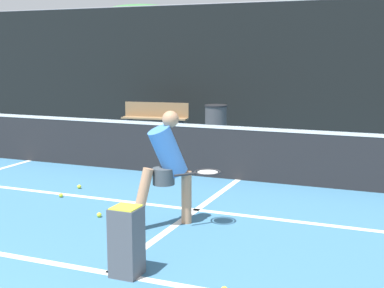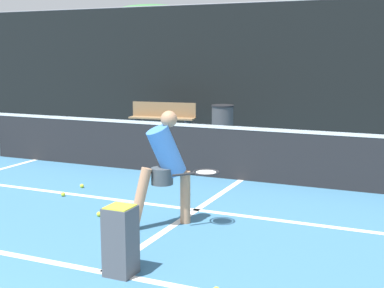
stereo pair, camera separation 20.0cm
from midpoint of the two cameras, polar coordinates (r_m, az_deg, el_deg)
court_baseline_near at (r=5.63m, az=-8.41°, el=-13.37°), size 11.00×0.10×0.01m
court_service_line at (r=7.63m, az=1.23°, el=-7.04°), size 8.25×0.10×0.01m
court_center_mark at (r=7.46m, az=0.63°, el=-7.44°), size 0.10×4.38×0.01m
net at (r=9.33m, az=5.93°, el=-0.79°), size 11.09×0.09×1.07m
fence_back at (r=14.49m, az=12.75°, el=7.76°), size 24.00×0.06×3.57m
player_practicing at (r=6.77m, az=-1.96°, el=-2.17°), size 1.11×0.85×1.49m
tennis_ball_scattered_1 at (r=8.43m, az=0.25°, el=-5.21°), size 0.07×0.07×0.07m
tennis_ball_scattered_5 at (r=8.55m, az=-12.94°, el=-5.25°), size 0.07×0.07×0.07m
tennis_ball_scattered_8 at (r=7.43m, az=-9.13°, el=-7.40°), size 0.07×0.07×0.07m
tennis_ball_scattered_10 at (r=9.01m, az=-11.04°, el=-4.41°), size 0.07×0.07×0.07m
ball_hopper at (r=5.43m, az=-6.57°, el=-10.04°), size 0.28×0.28×0.71m
courtside_bench at (r=14.77m, az=-2.75°, el=2.95°), size 1.87×0.62×0.86m
trash_bin at (r=13.70m, az=3.69°, el=2.31°), size 0.58×0.58×0.90m
parked_car at (r=18.95m, az=7.17°, el=4.66°), size 1.72×4.12×1.36m
tree_west at (r=21.42m, az=-3.96°, el=13.30°), size 3.59×3.59×4.06m
building_far at (r=27.71m, az=18.22°, el=9.38°), size 36.00×2.40×4.60m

